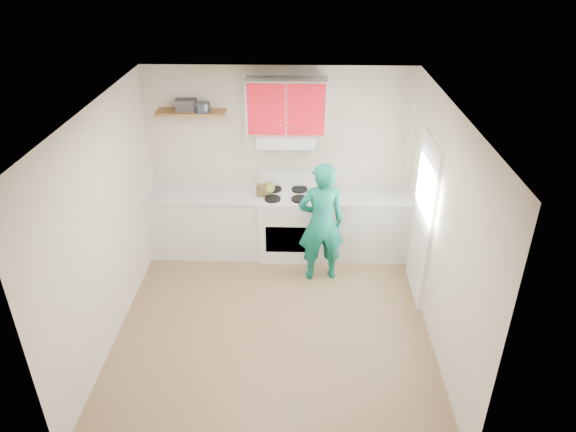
{
  "coord_description": "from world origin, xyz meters",
  "views": [
    {
      "loc": [
        0.29,
        -4.85,
        4.09
      ],
      "look_at": [
        0.15,
        0.55,
        1.15
      ],
      "focal_mm": 32.67,
      "sensor_mm": 36.0,
      "label": 1
    }
  ],
  "objects_px": {
    "stove": "(286,224)",
    "person": "(321,223)",
    "tin": "(202,107)",
    "crock": "(261,191)",
    "kettle": "(268,188)"
  },
  "relations": [
    {
      "from": "tin",
      "to": "crock",
      "type": "relative_size",
      "value": 1.16
    },
    {
      "from": "stove",
      "to": "tin",
      "type": "relative_size",
      "value": 4.67
    },
    {
      "from": "crock",
      "to": "kettle",
      "type": "bearing_deg",
      "value": 41.68
    },
    {
      "from": "stove",
      "to": "kettle",
      "type": "bearing_deg",
      "value": 168.34
    },
    {
      "from": "tin",
      "to": "person",
      "type": "xyz_separation_m",
      "value": [
        1.55,
        -0.74,
        -1.27
      ]
    },
    {
      "from": "person",
      "to": "tin",
      "type": "bearing_deg",
      "value": -34.13
    },
    {
      "from": "person",
      "to": "crock",
      "type": "bearing_deg",
      "value": -44.31
    },
    {
      "from": "crock",
      "to": "tin",
      "type": "bearing_deg",
      "value": 167.75
    },
    {
      "from": "stove",
      "to": "person",
      "type": "xyz_separation_m",
      "value": [
        0.46,
        -0.6,
        0.36
      ]
    },
    {
      "from": "kettle",
      "to": "person",
      "type": "xyz_separation_m",
      "value": [
        0.72,
        -0.65,
        -0.18
      ]
    },
    {
      "from": "stove",
      "to": "crock",
      "type": "relative_size",
      "value": 5.41
    },
    {
      "from": "kettle",
      "to": "crock",
      "type": "xyz_separation_m",
      "value": [
        -0.09,
        -0.08,
        -0.02
      ]
    },
    {
      "from": "person",
      "to": "kettle",
      "type": "bearing_deg",
      "value": -50.91
    },
    {
      "from": "tin",
      "to": "crock",
      "type": "xyz_separation_m",
      "value": [
        0.75,
        -0.16,
        -1.11
      ]
    },
    {
      "from": "crock",
      "to": "person",
      "type": "distance_m",
      "value": 1.0
    }
  ]
}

